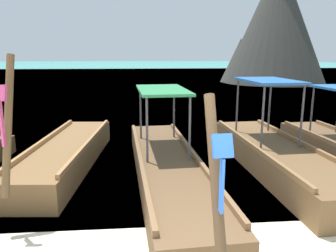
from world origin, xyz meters
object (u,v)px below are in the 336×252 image
object	(u,v)px
longtail_boat_pink_ribbon	(67,154)
longtail_boat_turquoise_ribbon	(277,156)
longtail_boat_blue_ribbon	(167,167)
karst_rock	(274,23)

from	to	relation	value
longtail_boat_pink_ribbon	longtail_boat_turquoise_ribbon	world-z (taller)	longtail_boat_pink_ribbon
longtail_boat_pink_ribbon	longtail_boat_turquoise_ribbon	distance (m)	5.13
longtail_boat_pink_ribbon	longtail_boat_blue_ribbon	xyz separation A→B (m)	(2.42, -1.18, 0.01)
karst_rock	longtail_boat_blue_ribbon	bearing A→B (deg)	-116.37
longtail_boat_blue_ribbon	longtail_boat_turquoise_ribbon	world-z (taller)	longtail_boat_turquoise_ribbon
longtail_boat_pink_ribbon	longtail_boat_blue_ribbon	world-z (taller)	longtail_boat_pink_ribbon
longtail_boat_blue_ribbon	karst_rock	xyz separation A→B (m)	(12.14, 24.49, 5.25)
longtail_boat_blue_ribbon	longtail_boat_turquoise_ribbon	bearing A→B (deg)	10.29
longtail_boat_pink_ribbon	karst_rock	world-z (taller)	karst_rock
longtail_boat_blue_ribbon	longtail_boat_turquoise_ribbon	size ratio (longest dim) A/B	1.17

